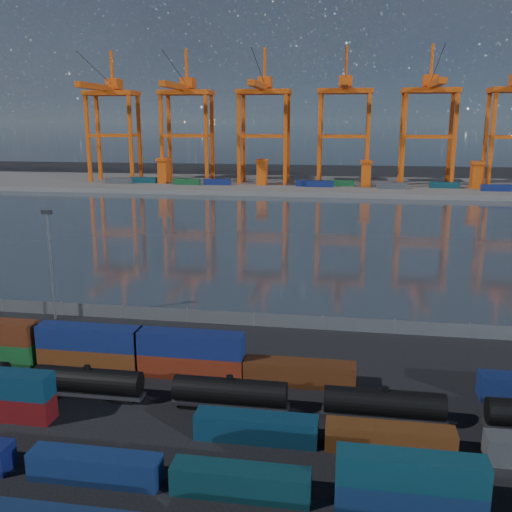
# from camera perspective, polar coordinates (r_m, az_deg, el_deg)

# --- Properties ---
(ground) EXTENTS (700.00, 700.00, 0.00)m
(ground) POSITION_cam_1_polar(r_m,az_deg,el_deg) (58.79, -4.91, -16.32)
(ground) COLOR black
(ground) RESTS_ON ground
(harbor_water) EXTENTS (700.00, 700.00, 0.00)m
(harbor_water) POSITION_cam_1_polar(r_m,az_deg,el_deg) (157.71, 4.39, 2.63)
(harbor_water) COLOR #2B353F
(harbor_water) RESTS_ON ground
(far_quay) EXTENTS (700.00, 70.00, 2.00)m
(far_quay) POSITION_cam_1_polar(r_m,az_deg,el_deg) (261.31, 6.41, 7.03)
(far_quay) COLOR #514F4C
(far_quay) RESTS_ON ground
(distant_mountains) EXTENTS (2470.00, 1100.00, 520.00)m
(distant_mountains) POSITION_cam_1_polar(r_m,az_deg,el_deg) (1661.30, 11.60, 19.61)
(distant_mountains) COLOR #1E2630
(distant_mountains) RESTS_ON ground
(container_row_south) EXTENTS (138.29, 2.27, 4.83)m
(container_row_south) POSITION_cam_1_polar(r_m,az_deg,el_deg) (54.88, -23.27, -17.54)
(container_row_south) COLOR #3A3C3E
(container_row_south) RESTS_ON ground
(container_row_mid) EXTENTS (141.05, 2.34, 4.98)m
(container_row_mid) POSITION_cam_1_polar(r_m,az_deg,el_deg) (56.34, -5.88, -16.01)
(container_row_mid) COLOR #393A3D
(container_row_mid) RESTS_ON ground
(container_row_north) EXTENTS (115.39, 2.56, 5.45)m
(container_row_north) POSITION_cam_1_polar(r_m,az_deg,el_deg) (76.22, -22.84, -8.23)
(container_row_north) COLOR navy
(container_row_north) RESTS_ON ground
(tanker_string) EXTENTS (120.68, 2.62, 3.74)m
(tanker_string) POSITION_cam_1_polar(r_m,az_deg,el_deg) (59.28, 4.95, -14.00)
(tanker_string) COLOR black
(tanker_string) RESTS_ON ground
(waterfront_fence) EXTENTS (160.12, 0.12, 2.20)m
(waterfront_fence) POSITION_cam_1_polar(r_m,az_deg,el_deg) (83.40, -0.22, -6.34)
(waterfront_fence) COLOR #595B5E
(waterfront_fence) RESTS_ON ground
(yard_light_mast) EXTENTS (1.60, 0.40, 16.60)m
(yard_light_mast) POSITION_cam_1_polar(r_m,az_deg,el_deg) (89.05, -19.86, -0.31)
(yard_light_mast) COLOR slate
(yard_light_mast) RESTS_ON ground
(gantry_cranes) EXTENTS (198.17, 44.49, 60.25)m
(gantry_cranes) POSITION_cam_1_polar(r_m,az_deg,el_deg) (253.84, 4.79, 15.01)
(gantry_cranes) COLOR #E0520F
(gantry_cranes) RESTS_ON ground
(quay_containers) EXTENTS (172.58, 10.99, 2.60)m
(quay_containers) POSITION_cam_1_polar(r_m,az_deg,el_deg) (247.46, 3.68, 7.27)
(quay_containers) COLOR navy
(quay_containers) RESTS_ON far_quay
(straddle_carriers) EXTENTS (140.00, 7.00, 11.10)m
(straddle_carriers) POSITION_cam_1_polar(r_m,az_deg,el_deg) (250.86, 5.75, 8.35)
(straddle_carriers) COLOR #E0520F
(straddle_carriers) RESTS_ON far_quay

